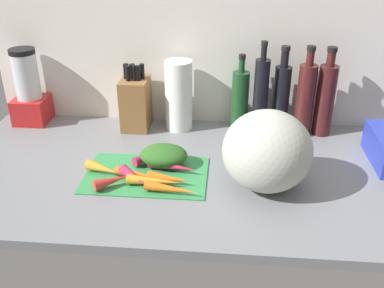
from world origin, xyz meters
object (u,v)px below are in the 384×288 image
carrot_2 (168,179)px  carrot_7 (173,167)px  carrot_6 (151,156)px  bottle_2 (281,97)px  carrot_3 (103,169)px  bottle_0 (240,100)px  carrot_4 (134,177)px  knife_block (136,102)px  carrot_0 (112,181)px  bottle_4 (325,99)px  carrot_8 (172,189)px  bottle_3 (305,99)px  carrot_5 (137,174)px  paper_towel_roll (179,96)px  winter_squash (267,151)px  carrot_1 (154,181)px  bottle_1 (261,95)px  cutting_board (146,174)px  blender_appliance (29,91)px

carrot_2 → carrot_7: same height
carrot_6 → bottle_2: bottle_2 is taller
carrot_2 → carrot_3: (-21.10, 4.04, -0.02)cm
bottle_0 → carrot_6: bearing=-135.2°
carrot_7 → bottle_2: bearing=44.6°
carrot_4 → carrot_3: bearing=159.6°
knife_block → carrot_0: bearing=-88.3°
carrot_6 → bottle_4: 66.20cm
carrot_8 → bottle_4: 68.91cm
bottle_3 → bottle_4: 7.39cm
carrot_5 → bottle_0: 51.81cm
carrot_4 → bottle_3: (54.88, 39.61, 11.42)cm
paper_towel_roll → carrot_8: bearing=-86.2°
carrot_8 → winter_squash: winter_squash is taller
carrot_2 → paper_towel_roll: size_ratio=0.48×
carrot_8 → bottle_3: 63.00cm
carrot_1 → carrot_5: (-6.07, 3.58, -0.09)cm
carrot_0 → carrot_5: 8.00cm
carrot_4 → knife_block: knife_block is taller
carrot_4 → carrot_7: 13.14cm
carrot_5 → carrot_3: bearing=170.9°
knife_block → bottle_0: bottle_0 is taller
paper_towel_roll → bottle_0: (22.67, 1.45, -1.43)cm
carrot_4 → carrot_8: 13.26cm
bottle_1 → carrot_7: bearing=-130.1°
carrot_1 → carrot_2: (4.00, 1.30, 0.26)cm
carrot_6 → carrot_8: bearing=-63.8°
carrot_1 → bottle_2: bottle_2 is taller
cutting_board → carrot_8: (9.40, -10.52, 1.95)cm
carrot_5 → bottle_2: size_ratio=0.43×
carrot_1 → winter_squash: winter_squash is taller
cutting_board → winter_squash: size_ratio=1.46×
bottle_3 → bottle_1: bearing=177.4°
carrot_3 → blender_appliance: 54.75cm
winter_squash → bottle_3: bearing=67.1°
knife_block → paper_towel_roll: paper_towel_roll is taller
carrot_2 → blender_appliance: blender_appliance is taller
carrot_6 → carrot_4: bearing=-101.8°
carrot_5 → bottle_1: bottle_1 is taller
carrot_6 → blender_appliance: bearing=151.5°
carrot_2 → paper_towel_roll: 42.42cm
carrot_4 → paper_towel_roll: size_ratio=0.43×
carrot_0 → bottle_0: 59.40cm
carrot_8 → carrot_7: bearing=95.2°
cutting_board → bottle_2: bearing=40.1°
bottle_0 → bottle_1: size_ratio=0.84×
carrot_2 → carrot_7: bearing=86.1°
carrot_7 → bottle_4: size_ratio=0.50×
carrot_7 → paper_towel_roll: size_ratio=0.62×
carrot_4 → knife_block: bearing=100.1°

